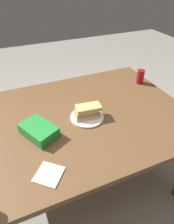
# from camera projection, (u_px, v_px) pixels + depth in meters

# --- Properties ---
(ground_plane) EXTENTS (8.00, 8.00, 0.00)m
(ground_plane) POSITION_uv_depth(u_px,v_px,m) (74.00, 179.00, 1.82)
(ground_plane) COLOR gray
(dining_table) EXTENTS (1.70, 1.12, 0.75)m
(dining_table) POSITION_uv_depth(u_px,v_px,m) (70.00, 126.00, 1.42)
(dining_table) COLOR brown
(dining_table) RESTS_ON ground_plane
(paper_plate) EXTENTS (0.23, 0.23, 0.01)m
(paper_plate) POSITION_uv_depth(u_px,v_px,m) (87.00, 117.00, 1.37)
(paper_plate) COLOR white
(paper_plate) RESTS_ON dining_table
(sandwich) EXTENTS (0.19, 0.11, 0.08)m
(sandwich) POSITION_uv_depth(u_px,v_px,m) (87.00, 111.00, 1.34)
(sandwich) COLOR #DBB26B
(sandwich) RESTS_ON paper_plate
(soda_can_red) EXTENTS (0.07, 0.07, 0.12)m
(soda_can_red) POSITION_uv_depth(u_px,v_px,m) (140.00, 77.00, 1.73)
(soda_can_red) COLOR maroon
(soda_can_red) RESTS_ON dining_table
(chip_bag) EXTENTS (0.24, 0.27, 0.07)m
(chip_bag) POSITION_uv_depth(u_px,v_px,m) (39.00, 130.00, 1.21)
(chip_bag) COLOR #268C38
(chip_bag) RESTS_ON dining_table
(paper_napkin) EXTENTS (0.18, 0.18, 0.01)m
(paper_napkin) POSITION_uv_depth(u_px,v_px,m) (49.00, 174.00, 1.00)
(paper_napkin) COLOR white
(paper_napkin) RESTS_ON dining_table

